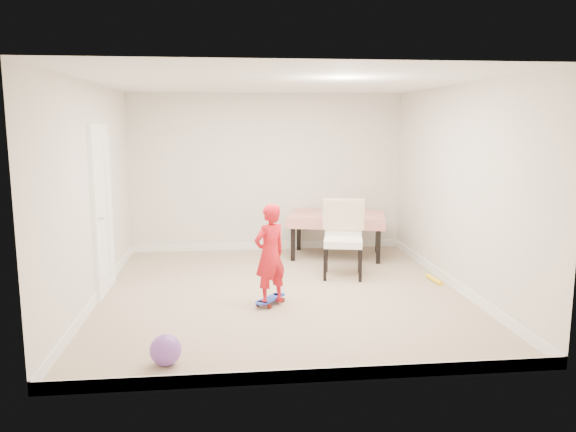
{
  "coord_description": "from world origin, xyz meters",
  "views": [
    {
      "loc": [
        -0.67,
        -6.81,
        2.13
      ],
      "look_at": [
        0.1,
        0.2,
        0.95
      ],
      "focal_mm": 35.0,
      "sensor_mm": 36.0,
      "label": 1
    }
  ],
  "objects": [
    {
      "name": "wall_back",
      "position": [
        0.0,
        2.48,
        1.3
      ],
      "size": [
        4.5,
        0.04,
        2.6
      ],
      "primitive_type": "cube",
      "color": "beige",
      "rests_on": "ground"
    },
    {
      "name": "baseboard_right",
      "position": [
        2.24,
        0.0,
        0.06
      ],
      "size": [
        0.02,
        5.0,
        0.12
      ],
      "primitive_type": "cube",
      "color": "white",
      "rests_on": "ground"
    },
    {
      "name": "baseboard_left",
      "position": [
        -2.24,
        0.0,
        0.06
      ],
      "size": [
        0.02,
        5.0,
        0.12
      ],
      "primitive_type": "cube",
      "color": "white",
      "rests_on": "ground"
    },
    {
      "name": "wall_front",
      "position": [
        0.0,
        -2.48,
        1.3
      ],
      "size": [
        4.5,
        0.04,
        2.6
      ],
      "primitive_type": "cube",
      "color": "beige",
      "rests_on": "ground"
    },
    {
      "name": "wall_left",
      "position": [
        -2.23,
        0.0,
        1.3
      ],
      "size": [
        0.04,
        5.0,
        2.6
      ],
      "primitive_type": "cube",
      "color": "beige",
      "rests_on": "ground"
    },
    {
      "name": "skateboard",
      "position": [
        -0.18,
        -0.44,
        0.04
      ],
      "size": [
        0.47,
        0.53,
        0.08
      ],
      "primitive_type": null,
      "rotation": [
        0.0,
        0.0,
        0.9
      ],
      "color": "blue",
      "rests_on": "ground"
    },
    {
      "name": "door",
      "position": [
        -2.22,
        0.3,
        1.02
      ],
      "size": [
        0.11,
        0.94,
        2.11
      ],
      "primitive_type": "cube",
      "color": "white",
      "rests_on": "ground"
    },
    {
      "name": "child",
      "position": [
        -0.19,
        -0.51,
        0.59
      ],
      "size": [
        0.51,
        0.47,
        1.18
      ],
      "primitive_type": "imported",
      "rotation": [
        0.0,
        0.0,
        3.74
      ],
      "color": "red",
      "rests_on": "ground"
    },
    {
      "name": "ground",
      "position": [
        0.0,
        0.0,
        0.0
      ],
      "size": [
        5.0,
        5.0,
        0.0
      ],
      "primitive_type": "plane",
      "color": "tan",
      "rests_on": "ground"
    },
    {
      "name": "baseboard_back",
      "position": [
        0.0,
        2.49,
        0.06
      ],
      "size": [
        4.5,
        0.02,
        0.12
      ],
      "primitive_type": "cube",
      "color": "white",
      "rests_on": "ground"
    },
    {
      "name": "dining_table",
      "position": [
        1.07,
        1.85,
        0.35
      ],
      "size": [
        1.68,
        1.28,
        0.7
      ],
      "primitive_type": null,
      "rotation": [
        0.0,
        0.0,
        -0.25
      ],
      "color": "#AD090A",
      "rests_on": "ground"
    },
    {
      "name": "foam_toy",
      "position": [
        2.1,
        0.28,
        0.03
      ],
      "size": [
        0.1,
        0.4,
        0.06
      ],
      "primitive_type": "cylinder",
      "rotation": [
        1.57,
        0.0,
        0.11
      ],
      "color": "yellow",
      "rests_on": "ground"
    },
    {
      "name": "dining_chair",
      "position": [
        0.92,
        0.66,
        0.53
      ],
      "size": [
        0.7,
        0.77,
        1.06
      ],
      "primitive_type": null,
      "rotation": [
        0.0,
        0.0,
        -0.21
      ],
      "color": "white",
      "rests_on": "ground"
    },
    {
      "name": "baseboard_front",
      "position": [
        0.0,
        -2.49,
        0.06
      ],
      "size": [
        4.5,
        0.02,
        0.12
      ],
      "primitive_type": "cube",
      "color": "white",
      "rests_on": "ground"
    },
    {
      "name": "balloon",
      "position": [
        -1.23,
        -2.02,
        0.14
      ],
      "size": [
        0.28,
        0.28,
        0.28
      ],
      "primitive_type": "sphere",
      "color": "purple",
      "rests_on": "ground"
    },
    {
      "name": "ceiling",
      "position": [
        0.0,
        0.0,
        2.58
      ],
      "size": [
        4.5,
        5.0,
        0.04
      ],
      "primitive_type": "cube",
      "color": "white",
      "rests_on": "wall_back"
    },
    {
      "name": "wall_right",
      "position": [
        2.23,
        0.0,
        1.3
      ],
      "size": [
        0.04,
        5.0,
        2.6
      ],
      "primitive_type": "cube",
      "color": "beige",
      "rests_on": "ground"
    }
  ]
}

